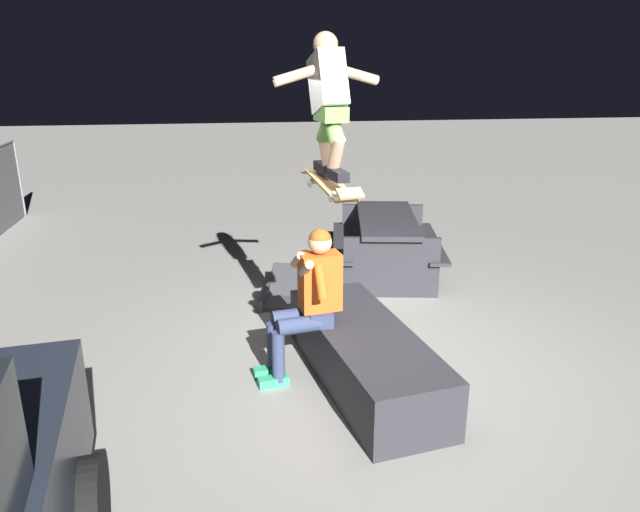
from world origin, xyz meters
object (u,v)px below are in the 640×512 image
object	(u,v)px
person_sitting_on_ledge	(308,297)
skateboard	(331,185)
kicker_ramp	(301,292)
ledge_box_main	(365,356)
skater_airborne	(329,98)
picnic_table_back	(386,236)

from	to	relation	value
person_sitting_on_ledge	skateboard	bearing A→B (deg)	-54.74
kicker_ramp	ledge_box_main	bearing A→B (deg)	-169.78
ledge_box_main	skateboard	distance (m)	1.48
person_sitting_on_ledge	skater_airborne	size ratio (longest dim) A/B	1.19
skater_airborne	picnic_table_back	distance (m)	3.07
ledge_box_main	person_sitting_on_ledge	size ratio (longest dim) A/B	1.57
skateboard	kicker_ramp	world-z (taller)	skateboard
skater_airborne	skateboard	bearing A→B (deg)	-168.96
ledge_box_main	kicker_ramp	world-z (taller)	ledge_box_main
picnic_table_back	kicker_ramp	bearing A→B (deg)	118.57
person_sitting_on_ledge	picnic_table_back	world-z (taller)	person_sitting_on_ledge
ledge_box_main	picnic_table_back	xyz separation A→B (m)	(2.60, -0.79, 0.25)
skateboard	picnic_table_back	bearing A→B (deg)	-24.85
skateboard	skater_airborne	bearing A→B (deg)	11.04
person_sitting_on_ledge	kicker_ramp	size ratio (longest dim) A/B	1.19
person_sitting_on_ledge	skater_airborne	distance (m)	1.64
person_sitting_on_ledge	kicker_ramp	xyz separation A→B (m)	(1.78, -0.11, -0.69)
person_sitting_on_ledge	skater_airborne	xyz separation A→B (m)	(0.20, -0.20, 1.62)
skater_airborne	person_sitting_on_ledge	bearing A→B (deg)	135.74
ledge_box_main	skater_airborne	world-z (taller)	skater_airborne
skateboard	picnic_table_back	distance (m)	2.75
kicker_ramp	picnic_table_back	xyz separation A→B (m)	(0.63, -1.15, 0.44)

